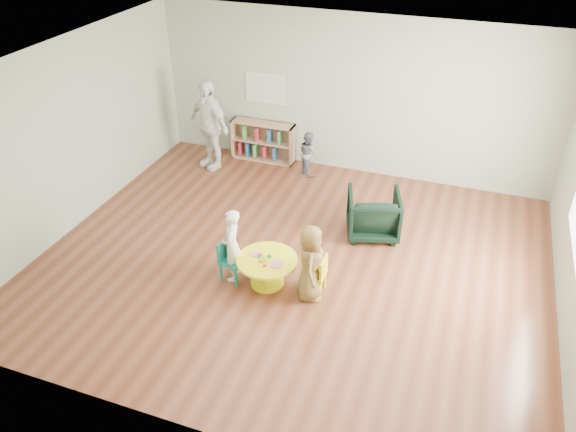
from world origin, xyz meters
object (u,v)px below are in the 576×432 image
object	(u,v)px
kid_chair_right	(317,274)
child_left	(232,245)
kid_chair_left	(231,259)
child_right	(311,263)
bookshelf	(263,141)
adult_caretaker	(209,125)
armchair	(373,214)
toddler	(308,153)
activity_table	(267,267)

from	to	relation	value
kid_chair_right	child_left	xyz separation A→B (m)	(-1.16, -0.09, 0.23)
kid_chair_left	child_right	distance (m)	1.15
bookshelf	adult_caretaker	xyz separation A→B (m)	(-0.79, -0.61, 0.46)
bookshelf	kid_chair_right	bearing A→B (deg)	-58.05
armchair	child_right	bearing A→B (deg)	58.46
adult_caretaker	bookshelf	bearing A→B (deg)	61.64
bookshelf	adult_caretaker	bearing A→B (deg)	-142.45
kid_chair_left	bookshelf	xyz separation A→B (m)	(-0.94, 3.51, 0.05)
child_left	toddler	xyz separation A→B (m)	(0.02, 3.21, -0.12)
child_left	bookshelf	bearing A→B (deg)	-179.26
activity_table	armchair	xyz separation A→B (m)	(1.06, 1.65, 0.07)
bookshelf	activity_table	bearing A→B (deg)	-67.28
child_right	toddler	xyz separation A→B (m)	(-1.08, 3.24, -0.13)
child_left	child_right	distance (m)	1.11
armchair	toddler	distance (m)	2.17
child_left	armchair	bearing A→B (deg)	122.50
armchair	adult_caretaker	xyz separation A→B (m)	(-3.30, 1.21, 0.47)
bookshelf	adult_caretaker	distance (m)	1.10
kid_chair_right	armchair	bearing A→B (deg)	-14.43
child_right	toddler	bearing A→B (deg)	5.64
armchair	adult_caretaker	distance (m)	3.55
activity_table	kid_chair_right	xyz separation A→B (m)	(0.67, 0.07, 0.01)
kid_chair_right	kid_chair_left	bearing A→B (deg)	94.46
kid_chair_left	child_right	world-z (taller)	child_right
child_left	adult_caretaker	world-z (taller)	adult_caretaker
kid_chair_left	child_left	size ratio (longest dim) A/B	0.55
kid_chair_right	child_left	size ratio (longest dim) A/B	0.53
activity_table	armchair	distance (m)	1.96
child_left	child_right	bearing A→B (deg)	73.76
child_right	adult_caretaker	size ratio (longest dim) A/B	0.65
activity_table	kid_chair_left	world-z (taller)	kid_chair_left
activity_table	toddler	xyz separation A→B (m)	(-0.46, 3.19, 0.12)
activity_table	kid_chair_right	world-z (taller)	kid_chair_right
child_left	adult_caretaker	xyz separation A→B (m)	(-1.75, 2.88, 0.30)
activity_table	armchair	bearing A→B (deg)	57.28
activity_table	bookshelf	bearing A→B (deg)	112.72
kid_chair_right	child_left	world-z (taller)	child_left
kid_chair_right	toddler	distance (m)	3.33
activity_table	child_left	distance (m)	0.55
kid_chair_left	child_right	size ratio (longest dim) A/B	0.54
bookshelf	adult_caretaker	world-z (taller)	adult_caretaker
kid_chair_left	kid_chair_right	bearing A→B (deg)	105.59
child_left	child_right	world-z (taller)	child_right
kid_chair_left	adult_caretaker	distance (m)	3.42
activity_table	child_left	world-z (taller)	child_left
armchair	child_left	distance (m)	2.29
kid_chair_left	child_left	distance (m)	0.22
toddler	adult_caretaker	size ratio (longest dim) A/B	0.49
activity_table	kid_chair_left	distance (m)	0.52
child_right	kid_chair_left	bearing A→B (deg)	76.57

